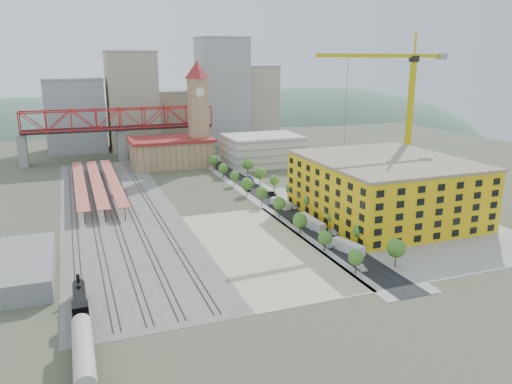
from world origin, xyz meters
name	(u,v)px	position (x,y,z in m)	size (l,w,h in m)	color
ground	(237,213)	(0.00, 0.00, 0.00)	(400.00, 400.00, 0.00)	#474C38
ballast_strip	(118,210)	(-36.00, 17.50, 0.03)	(36.00, 165.00, 0.06)	#605E59
dirt_lot	(261,247)	(-4.00, -31.50, 0.03)	(28.00, 67.00, 0.06)	tan
street_asphalt	(266,197)	(16.00, 15.00, 0.03)	(12.00, 170.00, 0.06)	black
sidewalk_west	(252,198)	(10.50, 15.00, 0.02)	(3.00, 170.00, 0.04)	gray
sidewalk_east	(280,195)	(21.50, 15.00, 0.02)	(3.00, 170.00, 0.04)	gray
construction_pad	(390,216)	(45.00, -20.00, 0.03)	(50.00, 90.00, 0.06)	gray
rail_tracks	(113,210)	(-37.80, 17.50, 0.15)	(26.56, 160.00, 0.18)	#382B23
platform_canopies	(96,181)	(-41.00, 45.00, 3.99)	(16.00, 80.00, 4.12)	#D57052
station_hall	(171,152)	(-5.00, 82.00, 6.67)	(38.00, 24.00, 13.10)	tan
clock_tower	(198,104)	(8.00, 79.99, 28.70)	(12.00, 12.00, 52.00)	tan
parking_garage	(262,150)	(36.00, 70.00, 7.00)	(34.00, 26.00, 14.00)	silver
truss_bridge	(120,122)	(-25.00, 105.00, 18.86)	(94.00, 9.60, 25.60)	gray
construction_building	(384,188)	(42.00, -20.00, 9.41)	(44.60, 50.60, 18.80)	yellow
warehouse	(2,270)	(-66.00, -30.00, 2.50)	(22.00, 32.00, 5.00)	gray
street_trees	(277,204)	(16.00, 5.00, 0.00)	(15.40, 124.40, 8.00)	#39681F
skyline	(171,105)	(7.47, 142.31, 22.81)	(133.00, 46.00, 60.00)	#9EA0A3
distant_hills	(192,212)	(45.28, 260.00, -79.54)	(647.00, 264.00, 227.00)	#4C6B59
locomotive	(80,307)	(-50.00, -53.80, 2.12)	(2.94, 22.69, 5.67)	black
coach	(84,357)	(-50.00, -73.38, 3.16)	(3.26, 18.91, 5.94)	#22331B
tower_crane	(403,95)	(65.00, 4.74, 35.86)	(54.43, 5.27, 58.11)	gold
site_trailer_a	(348,247)	(16.00, -42.39, 1.35)	(2.59, 9.86, 2.70)	silver
site_trailer_b	(313,224)	(16.00, -22.50, 1.29)	(2.47, 9.39, 2.57)	silver
site_trailer_c	(308,221)	(16.00, -19.32, 1.36)	(2.62, 9.95, 2.72)	silver
site_trailer_d	(281,203)	(16.00, 1.37, 1.24)	(2.39, 9.09, 2.49)	silver
car_0	(361,267)	(13.00, -53.55, 0.70)	(1.65, 4.11, 1.40)	white
car_1	(328,243)	(13.00, -37.00, 0.80)	(1.69, 4.85, 1.60)	#939398
car_2	(298,223)	(13.00, -18.26, 0.71)	(2.37, 5.14, 1.43)	black
car_3	(248,189)	(13.00, 26.34, 0.67)	(1.87, 4.60, 1.33)	#1A1F4C
car_4	(333,232)	(19.00, -29.48, 0.74)	(1.75, 4.35, 1.48)	silver
car_5	(293,207)	(19.00, -2.00, 0.66)	(1.40, 4.02, 1.33)	gray
car_6	(272,194)	(19.00, 16.11, 0.66)	(2.19, 4.76, 1.32)	black
car_7	(250,179)	(19.00, 40.38, 0.77)	(2.16, 5.32, 1.54)	navy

